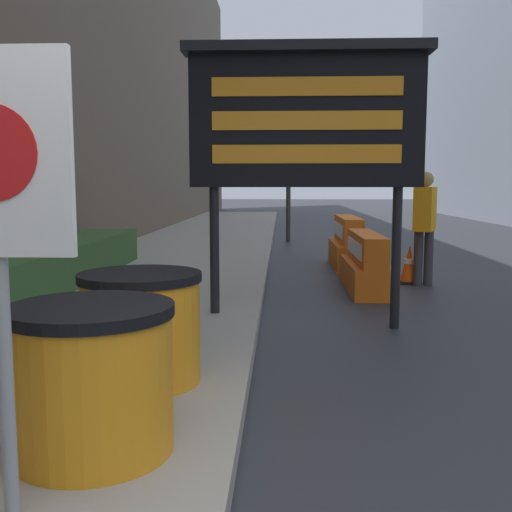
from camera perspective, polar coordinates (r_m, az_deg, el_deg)
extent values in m
cube|color=#335628|center=(7.60, -21.71, -1.88)|extent=(0.90, 7.98, 0.55)
cylinder|color=orange|center=(3.22, -15.32, -11.71)|extent=(0.81, 0.81, 0.71)
cylinder|color=black|center=(3.13, -15.54, -5.04)|extent=(0.85, 0.85, 0.06)
cylinder|color=orange|center=(4.25, -10.88, -7.08)|extent=(0.81, 0.81, 0.71)
cylinder|color=black|center=(4.17, -10.99, -1.97)|extent=(0.85, 0.85, 0.06)
cylinder|color=gray|center=(2.59, -22.86, -7.65)|extent=(0.06, 0.06, 1.48)
cylinder|color=black|center=(6.35, -3.96, -0.15)|extent=(0.10, 0.10, 1.49)
cylinder|color=black|center=(6.43, 13.20, -0.24)|extent=(0.10, 0.10, 1.49)
cube|color=black|center=(6.30, 4.79, 12.63)|extent=(2.39, 0.24, 1.33)
cube|color=black|center=(6.35, 4.89, 19.14)|extent=(2.51, 0.34, 0.10)
cube|color=orange|center=(6.22, 4.87, 15.81)|extent=(1.91, 0.02, 0.19)
cube|color=orange|center=(6.17, 4.84, 12.75)|extent=(1.91, 0.02, 0.19)
cube|color=orange|center=(6.15, 4.81, 9.66)|extent=(1.91, 0.02, 0.19)
cube|color=orange|center=(8.73, 10.44, -1.90)|extent=(0.55, 1.92, 0.41)
cube|color=orange|center=(8.68, 10.50, 0.79)|extent=(0.33, 1.92, 0.41)
cube|color=white|center=(8.66, 9.33, 0.80)|extent=(0.02, 1.54, 0.21)
cube|color=orange|center=(11.08, 8.74, 0.11)|extent=(0.56, 1.92, 0.46)
cube|color=orange|center=(11.03, 8.78, 2.51)|extent=(0.34, 1.92, 0.46)
cube|color=white|center=(11.01, 7.85, 2.51)|extent=(0.02, 1.53, 0.23)
cube|color=black|center=(9.52, 14.35, -2.42)|extent=(0.33, 0.33, 0.04)
cone|color=#EA560F|center=(9.47, 14.40, -0.64)|extent=(0.27, 0.27, 0.56)
cylinder|color=white|center=(9.47, 14.41, -0.47)|extent=(0.15, 0.15, 0.08)
cube|color=black|center=(13.29, 9.21, 0.29)|extent=(0.41, 0.41, 0.04)
cone|color=#EA560F|center=(13.25, 9.24, 1.86)|extent=(0.33, 0.33, 0.69)
cylinder|color=white|center=(13.25, 9.24, 2.01)|extent=(0.19, 0.19, 0.10)
cylinder|color=#2D2D30|center=(15.80, 3.11, 8.05)|extent=(0.12, 0.12, 3.71)
cube|color=black|center=(15.74, 3.16, 13.28)|extent=(0.28, 0.28, 0.84)
sphere|color=red|center=(15.63, 3.17, 14.37)|extent=(0.15, 0.15, 0.15)
sphere|color=#392C06|center=(15.59, 3.16, 13.35)|extent=(0.15, 0.15, 0.15)
sphere|color=black|center=(15.56, 3.16, 12.32)|extent=(0.15, 0.15, 0.15)
cylinder|color=#333338|center=(9.31, 15.18, -0.21)|extent=(0.14, 0.14, 0.82)
cylinder|color=#333338|center=(9.34, 16.11, -0.21)|extent=(0.14, 0.14, 0.82)
cube|color=orange|center=(9.27, 15.79, 4.33)|extent=(0.42, 0.52, 0.65)
sphere|color=#9D8148|center=(9.26, 15.88, 7.04)|extent=(0.23, 0.23, 0.23)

